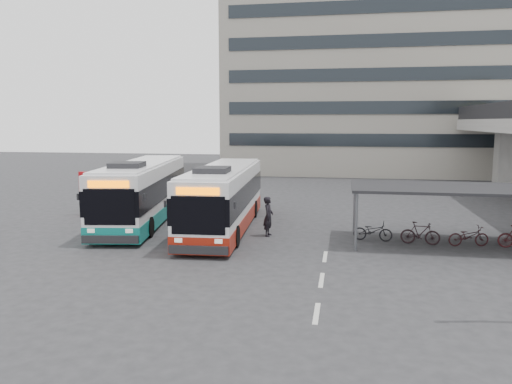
# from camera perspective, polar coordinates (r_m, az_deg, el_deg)

# --- Properties ---
(ground) EXTENTS (120.00, 120.00, 0.00)m
(ground) POSITION_cam_1_polar(r_m,az_deg,el_deg) (20.39, 0.81, -7.08)
(ground) COLOR #28282B
(ground) RESTS_ON ground
(bike_shelter) EXTENTS (10.00, 4.00, 2.54)m
(bike_shelter) POSITION_cam_1_polar(r_m,az_deg,el_deg) (23.36, 23.15, -1.97)
(bike_shelter) COLOR #595B60
(bike_shelter) RESTS_ON ground
(office_block) EXTENTS (30.00, 15.00, 25.00)m
(office_block) POSITION_cam_1_polar(r_m,az_deg,el_deg) (55.96, 13.38, 15.22)
(office_block) COLOR gray
(office_block) RESTS_ON ground
(road_markings) EXTENTS (0.15, 7.60, 0.01)m
(road_markings) POSITION_cam_1_polar(r_m,az_deg,el_deg) (17.28, 7.50, -9.95)
(road_markings) COLOR beige
(road_markings) RESTS_ON ground
(bus_main) EXTENTS (3.17, 11.49, 3.36)m
(bus_main) POSITION_cam_1_polar(r_m,az_deg,el_deg) (24.80, -3.68, -0.69)
(bus_main) COLOR white
(bus_main) RESTS_ON ground
(bus_teal) EXTENTS (4.29, 11.83, 3.43)m
(bus_teal) POSITION_cam_1_polar(r_m,az_deg,el_deg) (27.25, -12.79, -0.02)
(bus_teal) COLOR white
(bus_teal) RESTS_ON ground
(pedestrian) EXTENTS (0.49, 0.71, 1.86)m
(pedestrian) POSITION_cam_1_polar(r_m,az_deg,el_deg) (23.33, 1.42, -2.80)
(pedestrian) COLOR black
(pedestrian) RESTS_ON ground
(sign_totem_north) EXTENTS (0.54, 0.22, 2.50)m
(sign_totem_north) POSITION_cam_1_polar(r_m,az_deg,el_deg) (30.10, -19.07, -0.09)
(sign_totem_north) COLOR #AB0A10
(sign_totem_north) RESTS_ON ground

